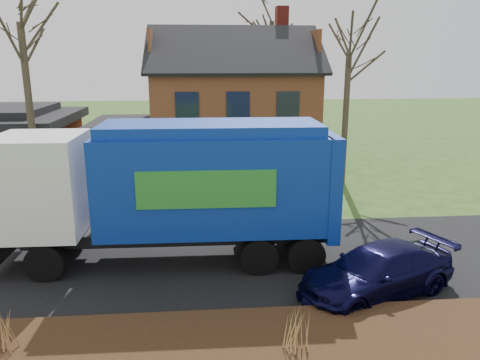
{
  "coord_description": "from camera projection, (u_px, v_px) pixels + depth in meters",
  "views": [
    {
      "loc": [
        0.05,
        -13.89,
        6.28
      ],
      "look_at": [
        1.45,
        2.5,
        2.0
      ],
      "focal_mm": 35.0,
      "sensor_mm": 36.0,
      "label": 1
    }
  ],
  "objects": [
    {
      "name": "ground",
      "position": [
        202.0,
        261.0,
        14.97
      ],
      "size": [
        120.0,
        120.0,
        0.0
      ],
      "primitive_type": "plane",
      "color": "#2A4717",
      "rests_on": "ground"
    },
    {
      "name": "road",
      "position": [
        202.0,
        261.0,
        14.96
      ],
      "size": [
        80.0,
        7.0,
        0.02
      ],
      "primitive_type": "cube",
      "color": "black",
      "rests_on": "ground"
    },
    {
      "name": "mulch_verge",
      "position": [
        203.0,
        360.0,
        9.82
      ],
      "size": [
        80.0,
        3.5,
        0.3
      ],
      "primitive_type": "cube",
      "color": "black",
      "rests_on": "ground"
    },
    {
      "name": "main_house",
      "position": [
        224.0,
        98.0,
        27.49
      ],
      "size": [
        12.95,
        8.95,
        9.26
      ],
      "color": "beige",
      "rests_on": "ground"
    },
    {
      "name": "garbage_truck",
      "position": [
        176.0,
        184.0,
        14.39
      ],
      "size": [
        10.36,
        2.91,
        4.42
      ],
      "rotation": [
        0.0,
        0.0,
        -0.01
      ],
      "color": "black",
      "rests_on": "ground"
    },
    {
      "name": "silver_sedan",
      "position": [
        88.0,
        204.0,
        18.05
      ],
      "size": [
        5.15,
        2.27,
        1.65
      ],
      "primitive_type": "imported",
      "rotation": [
        0.0,
        0.0,
        1.68
      ],
      "color": "#A8ABAF",
      "rests_on": "ground"
    },
    {
      "name": "navy_wagon",
      "position": [
        377.0,
        271.0,
        12.71
      ],
      "size": [
        5.0,
        3.53,
        1.34
      ],
      "primitive_type": "imported",
      "rotation": [
        0.0,
        0.0,
        -1.17
      ],
      "color": "black",
      "rests_on": "ground"
    },
    {
      "name": "tree_front_east",
      "position": [
        350.0,
        29.0,
        22.47
      ],
      "size": [
        3.38,
        3.38,
        9.39
      ],
      "color": "#453829",
      "rests_on": "ground"
    },
    {
      "name": "tree_back",
      "position": [
        272.0,
        4.0,
        33.79
      ],
      "size": [
        3.83,
        3.83,
        12.12
      ],
      "color": "#382A21",
      "rests_on": "ground"
    },
    {
      "name": "grass_clump_west",
      "position": [
        7.0,
        328.0,
        9.84
      ],
      "size": [
        0.36,
        0.3,
        0.96
      ],
      "color": "#A27447",
      "rests_on": "mulch_verge"
    },
    {
      "name": "grass_clump_mid",
      "position": [
        297.0,
        329.0,
        9.74
      ],
      "size": [
        0.38,
        0.31,
        1.05
      ],
      "color": "tan",
      "rests_on": "mulch_verge"
    }
  ]
}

